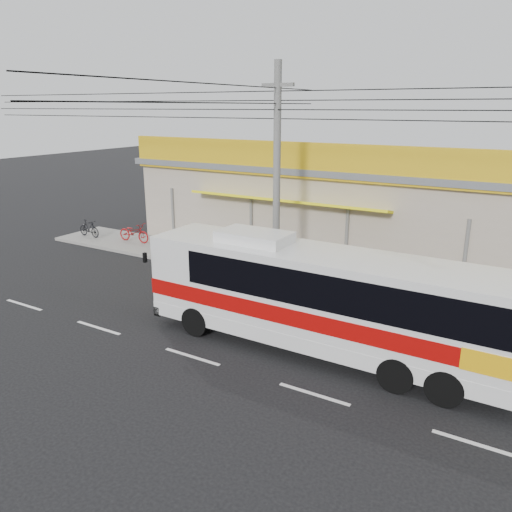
% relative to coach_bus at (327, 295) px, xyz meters
% --- Properties ---
extents(ground, '(120.00, 120.00, 0.00)m').
position_rel_coach_bus_xyz_m(ground, '(-3.33, 0.19, -1.87)').
color(ground, black).
rests_on(ground, ground).
extents(sidewalk, '(30.00, 3.20, 0.15)m').
position_rel_coach_bus_xyz_m(sidewalk, '(-3.33, 6.19, -1.79)').
color(sidewalk, gray).
rests_on(sidewalk, ground).
extents(lane_markings, '(50.00, 0.12, 0.01)m').
position_rel_coach_bus_xyz_m(lane_markings, '(-3.33, -2.31, -1.87)').
color(lane_markings, silver).
rests_on(lane_markings, ground).
extents(storefront_building, '(22.60, 9.20, 5.70)m').
position_rel_coach_bus_xyz_m(storefront_building, '(-3.33, 11.73, 0.43)').
color(storefront_building, '#A49684').
rests_on(storefront_building, ground).
extents(coach_bus, '(11.34, 2.49, 3.49)m').
position_rel_coach_bus_xyz_m(coach_bus, '(0.00, 0.00, 0.00)').
color(coach_bus, silver).
rests_on(coach_bus, ground).
extents(motorbike_red, '(2.01, 0.77, 1.05)m').
position_rel_coach_bus_xyz_m(motorbike_red, '(-13.87, 6.27, -1.19)').
color(motorbike_red, maroon).
rests_on(motorbike_red, sidewalk).
extents(motorbike_dark, '(1.65, 0.56, 0.97)m').
position_rel_coach_bus_xyz_m(motorbike_dark, '(-16.83, 5.77, -1.23)').
color(motorbike_dark, black).
rests_on(motorbike_dark, sidewalk).
extents(utility_pole, '(34.00, 14.00, 8.88)m').
position_rel_coach_bus_xyz_m(utility_pole, '(-4.11, 4.39, 5.46)').
color(utility_pole, '#61615E').
rests_on(utility_pole, ground).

